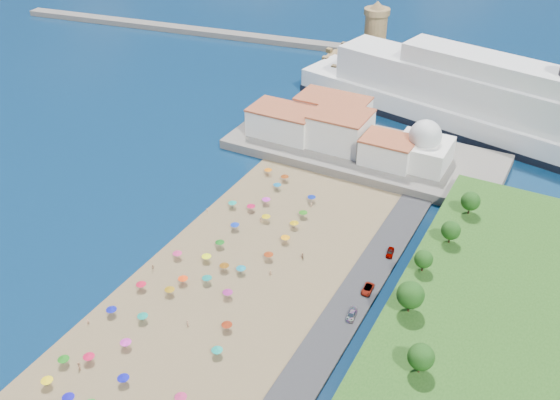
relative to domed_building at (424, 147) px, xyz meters
The scene contains 12 objects.
ground 77.60m from the domed_building, 112.91° to the right, with size 700.00×700.00×0.00m, color #071938.
terrace 21.44m from the domed_building, behind, with size 90.00×36.00×3.00m, color #59544C.
jetty 56.51m from the domed_building, 138.62° to the left, with size 18.00×70.00×2.40m, color #59544C.
breakwater 162.43m from the domed_building, 149.64° to the left, with size 200.00×7.00×2.60m, color #59544C.
waterfront_buildings 33.17m from the domed_building, behind, with size 57.00×29.00×11.00m.
domed_building is the anchor object (origin of this frame).
fortress 79.11m from the domed_building, 122.08° to the left, with size 40.00×40.00×32.40m.
cruise_ship 39.19m from the domed_building, 67.30° to the left, with size 155.79×54.28×33.75m.
beach_parasols 88.60m from the domed_building, 110.49° to the right, with size 30.98×115.59×2.20m.
beachgoers 82.26m from the domed_building, 113.19° to the right, with size 34.09×92.93×1.89m.
parked_cars 69.85m from the domed_building, 85.04° to the right, with size 2.41×70.05×1.45m.
hillside_trees 81.50m from the domed_building, 76.68° to the right, with size 16.74×109.30×7.78m.
Camera 1 is at (70.57, -100.62, 100.04)m, focal length 40.00 mm.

